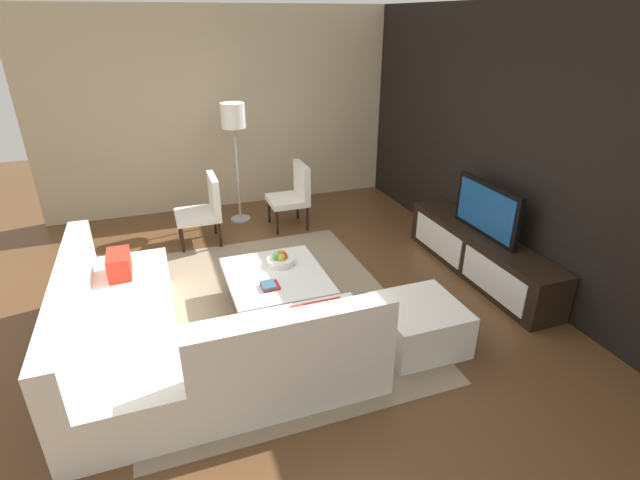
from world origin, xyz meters
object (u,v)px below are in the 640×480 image
accent_chair_near (205,206)px  book_stack (269,285)px  television (487,209)px  coffee_table (277,290)px  ottoman (419,325)px  accent_chair_far (294,192)px  sectional_couch (179,339)px  fruit_bowl (281,259)px  floor_lamp (233,123)px  media_console (480,254)px

accent_chair_near → book_stack: accent_chair_near is taller
television → book_stack: bearing=-87.2°
television → coffee_table: (-0.10, -2.30, -0.58)m
ottoman → accent_chair_far: (-2.90, -0.26, 0.29)m
accent_chair_near → accent_chair_far: same height
sectional_couch → accent_chair_near: accent_chair_near is taller
ottoman → coffee_table: bearing=-133.8°
ottoman → fruit_bowl: fruit_bowl is taller
sectional_couch → ottoman: bearing=79.5°
accent_chair_near → floor_lamp: bearing=137.4°
television → fruit_bowl: size_ratio=3.51×
sectional_couch → accent_chair_near: (-2.39, 0.53, 0.20)m
television → coffee_table: bearing=-92.5°
media_console → television: bearing=90.0°
media_console → television: (0.00, 0.00, 0.54)m
accent_chair_near → book_stack: (2.00, 0.32, -0.09)m
accent_chair_far → book_stack: size_ratio=5.18×
media_console → ottoman: media_console is taller
coffee_table → book_stack: (0.22, -0.12, 0.20)m
media_console → sectional_couch: bearing=-81.2°
accent_chair_near → accent_chair_far: size_ratio=1.00×
ottoman → book_stack: book_stack is taller
media_console → television: size_ratio=2.23×
television → fruit_bowl: television is taller
coffee_table → accent_chair_near: accent_chair_near is taller
television → book_stack: television is taller
media_console → ottoman: size_ratio=3.13×
ottoman → fruit_bowl: bearing=-141.5°
coffee_table → accent_chair_near: size_ratio=1.20×
media_console → sectional_couch: (0.51, -3.27, 0.04)m
television → fruit_bowl: 2.24m
fruit_bowl → book_stack: size_ratio=1.67×
coffee_table → floor_lamp: 2.65m
book_stack → accent_chair_near: bearing=-170.8°
sectional_couch → floor_lamp: size_ratio=1.44×
book_stack → media_console: bearing=92.8°
fruit_bowl → accent_chair_far: size_ratio=0.32×
accent_chair_near → accent_chair_far: 1.21m
floor_lamp → ottoman: (3.35, 0.92, -1.17)m
accent_chair_near → ottoman: bearing=27.5°
fruit_bowl → floor_lamp: bearing=-179.9°
media_console → coffee_table: bearing=-92.5°
fruit_bowl → accent_chair_far: bearing=159.1°
coffee_table → accent_chair_far: bearing=158.3°
fruit_bowl → accent_chair_far: 1.87m
floor_lamp → accent_chair_far: size_ratio=1.87×
floor_lamp → book_stack: (2.60, -0.21, -0.97)m
media_console → coffee_table: 2.30m
television → book_stack: (0.12, -2.41, -0.39)m
ottoman → accent_chair_far: bearing=-175.0°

